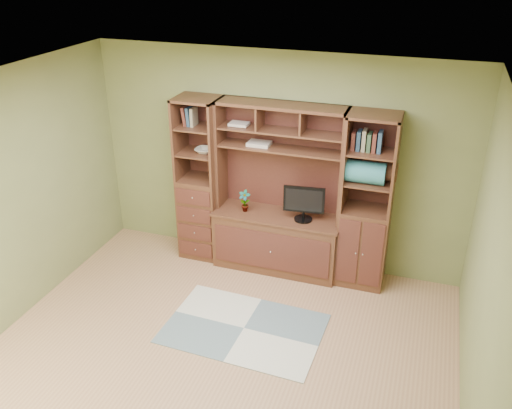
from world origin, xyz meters
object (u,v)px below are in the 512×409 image
(monitor, at_px, (304,197))
(left_tower, at_px, (200,180))
(right_tower, at_px, (367,203))
(center_hutch, at_px, (278,192))

(monitor, bearing_deg, left_tower, 170.34)
(right_tower, distance_m, monitor, 0.70)
(right_tower, xyz_separation_m, monitor, (-0.70, -0.07, -0.00))
(left_tower, height_order, right_tower, same)
(center_hutch, relative_size, left_tower, 1.00)
(right_tower, relative_size, monitor, 3.53)
(left_tower, distance_m, monitor, 1.33)
(left_tower, height_order, monitor, left_tower)
(center_hutch, xyz_separation_m, monitor, (0.33, -0.03, -0.00))
(right_tower, bearing_deg, monitor, -173.88)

